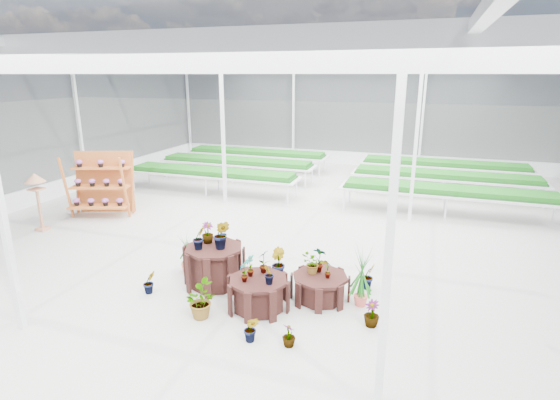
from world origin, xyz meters
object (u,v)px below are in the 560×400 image
(shelf_rack, at_px, (100,185))
(bird_table, at_px, (39,202))
(plinth_low, at_px, (320,287))
(plinth_tall, at_px, (215,266))
(plinth_mid, at_px, (258,294))

(shelf_rack, xyz_separation_m, bird_table, (-0.69, -1.65, -0.15))
(shelf_rack, relative_size, bird_table, 1.18)
(plinth_low, bearing_deg, bird_table, 171.15)
(plinth_tall, height_order, plinth_low, plinth_tall)
(plinth_tall, bearing_deg, plinth_mid, -26.57)
(plinth_low, distance_m, shelf_rack, 8.15)
(plinth_tall, relative_size, plinth_mid, 1.08)
(plinth_mid, xyz_separation_m, shelf_rack, (-6.57, 3.64, 0.67))
(plinth_mid, height_order, bird_table, bird_table)
(plinth_tall, height_order, bird_table, bird_table)
(bird_table, bearing_deg, shelf_rack, 84.96)
(plinth_mid, bearing_deg, plinth_low, 34.99)
(bird_table, bearing_deg, plinth_low, 8.61)
(plinth_tall, relative_size, shelf_rack, 0.63)
(plinth_mid, bearing_deg, bird_table, 164.69)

